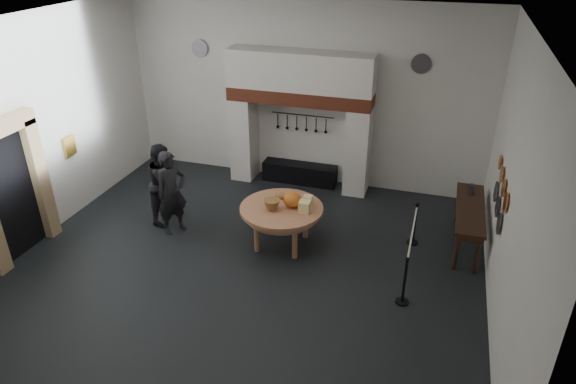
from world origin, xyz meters
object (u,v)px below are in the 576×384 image
(visitor_near, at_px, (172,193))
(visitor_far, at_px, (164,183))
(work_table, at_px, (281,209))
(barrier_post_near, at_px, (405,282))
(iron_range, at_px, (300,173))
(barrier_post_far, at_px, (415,225))
(side_table, at_px, (471,209))

(visitor_near, xyz_separation_m, visitor_far, (-0.40, 0.40, -0.02))
(work_table, bearing_deg, barrier_post_near, -23.98)
(iron_range, xyz_separation_m, barrier_post_far, (3.07, -2.08, 0.20))
(side_table, distance_m, barrier_post_near, 2.51)
(barrier_post_near, bearing_deg, barrier_post_far, 90.00)
(iron_range, height_order, visitor_far, visitor_far)
(visitor_near, xyz_separation_m, barrier_post_near, (4.98, -0.98, -0.47))
(work_table, bearing_deg, iron_range, 98.83)
(visitor_near, distance_m, visitor_far, 0.57)
(iron_range, height_order, barrier_post_near, barrier_post_near)
(visitor_near, height_order, visitor_far, visitor_near)
(iron_range, height_order, side_table, side_table)
(visitor_far, height_order, barrier_post_near, visitor_far)
(visitor_near, relative_size, barrier_post_near, 2.05)
(visitor_near, xyz_separation_m, side_table, (6.02, 1.27, -0.05))
(side_table, bearing_deg, work_table, -163.47)
(barrier_post_far, bearing_deg, barrier_post_near, -90.00)
(side_table, xyz_separation_m, barrier_post_near, (-1.03, -2.24, -0.42))
(work_table, bearing_deg, visitor_far, 175.53)
(iron_range, relative_size, barrier_post_far, 2.11)
(iron_range, distance_m, work_table, 3.01)
(work_table, bearing_deg, side_table, 16.53)
(work_table, relative_size, visitor_near, 0.92)
(side_table, relative_size, barrier_post_near, 2.44)
(work_table, bearing_deg, visitor_near, -175.58)
(visitor_far, height_order, side_table, visitor_far)
(visitor_near, height_order, barrier_post_far, visitor_near)
(barrier_post_near, distance_m, barrier_post_far, 2.00)
(side_table, xyz_separation_m, barrier_post_far, (-1.03, -0.24, -0.42))
(iron_range, distance_m, side_table, 4.53)
(side_table, height_order, barrier_post_near, same)
(visitor_near, height_order, barrier_post_near, visitor_near)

